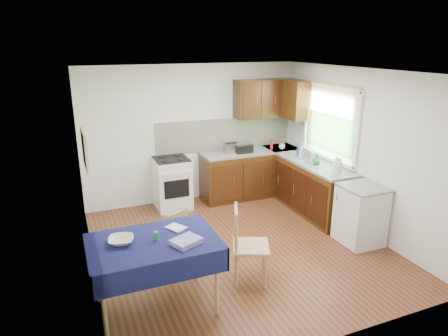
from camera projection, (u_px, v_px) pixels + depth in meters
name	position (u px, v px, depth m)	size (l,w,h in m)	color
floor	(239.00, 246.00, 5.84)	(4.20, 4.20, 0.00)	#482613
ceiling	(241.00, 71.00, 5.08)	(4.00, 4.20, 0.02)	white
wall_back	(193.00, 134.00, 7.31)	(4.00, 0.02, 2.50)	silver
wall_front	(337.00, 228.00, 3.61)	(4.00, 0.02, 2.50)	silver
wall_left	(87.00, 184.00, 4.73)	(0.02, 4.20, 2.50)	silver
wall_right	(357.00, 150.00, 6.18)	(0.02, 4.20, 2.50)	silver
base_cabinets	(278.00, 181.00, 7.31)	(1.90, 2.30, 0.86)	black
worktop_back	(251.00, 152.00, 7.54)	(1.90, 0.60, 0.04)	slate
worktop_right	(315.00, 164.00, 6.76)	(0.60, 1.70, 0.04)	slate
worktop_corner	(281.00, 148.00, 7.77)	(0.60, 0.60, 0.04)	slate
splashback	(226.00, 134.00, 7.55)	(2.70, 0.02, 0.60)	white
upper_cabinets	(275.00, 99.00, 7.42)	(1.20, 0.85, 0.70)	black
stove	(172.00, 183.00, 7.10)	(0.60, 0.61, 0.92)	white
window	(330.00, 118.00, 6.67)	(0.04, 1.48, 1.26)	#2B5A25
fridge	(361.00, 215.00, 5.83)	(0.58, 0.60, 0.89)	white
corkboard	(85.00, 149.00, 4.90)	(0.04, 0.62, 0.47)	#A58752
dining_table	(154.00, 250.00, 4.28)	(1.37, 0.93, 0.83)	#0E0F3A
chair_far	(172.00, 237.00, 5.17)	(0.49, 0.49, 0.85)	#A58752
chair_near	(247.00, 243.00, 4.86)	(0.57, 0.57, 0.98)	#A58752
toaster	(231.00, 148.00, 7.34)	(0.27, 0.16, 0.21)	#B1B2B6
sandwich_press	(243.00, 147.00, 7.40)	(0.31, 0.27, 0.18)	black
sauce_bottle	(272.00, 145.00, 7.53)	(0.05, 0.05, 0.20)	red
yellow_packet	(240.00, 145.00, 7.61)	(0.12, 0.08, 0.16)	yellow
dish_rack	(306.00, 158.00, 6.96)	(0.43, 0.33, 0.21)	gray
kettle	(337.00, 166.00, 6.19)	(0.15, 0.15, 0.26)	white
cup	(282.00, 147.00, 7.63)	(0.12, 0.12, 0.09)	white
soap_bottle_a	(302.00, 151.00, 7.02)	(0.10, 0.10, 0.26)	white
soap_bottle_b	(299.00, 151.00, 7.12)	(0.10, 0.10, 0.21)	#1D43AD
soap_bottle_c	(316.00, 160.00, 6.64)	(0.14, 0.14, 0.17)	#227C2B
plate_bowl	(121.00, 240.00, 4.19)	(0.26, 0.26, 0.06)	beige
book	(171.00, 230.00, 4.47)	(0.16, 0.22, 0.02)	white
spice_jar	(156.00, 236.00, 4.25)	(0.05, 0.05, 0.10)	#238232
tea_towel	(186.00, 241.00, 4.19)	(0.29, 0.23, 0.05)	#292C97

